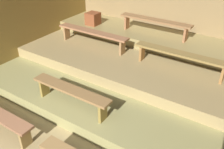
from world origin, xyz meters
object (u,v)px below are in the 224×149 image
object	(u,v)px
bench_middle_right	(180,56)
wooden_crate_upper	(93,19)
bench_lower_center	(71,92)
bench_upper_center	(155,22)
bench_middle_left	(92,34)

from	to	relation	value
bench_middle_right	wooden_crate_upper	size ratio (longest dim) A/B	5.91
bench_lower_center	bench_middle_right	distance (m)	2.28
bench_middle_right	wooden_crate_upper	world-z (taller)	wooden_crate_upper
bench_middle_right	wooden_crate_upper	bearing A→B (deg)	164.81
bench_middle_right	bench_upper_center	world-z (taller)	bench_upper_center
bench_lower_center	bench_middle_right	bearing A→B (deg)	56.71
bench_lower_center	bench_middle_left	xyz separation A→B (m)	(-0.95, 1.89, 0.24)
bench_middle_right	bench_upper_center	distance (m)	1.42
bench_lower_center	bench_upper_center	world-z (taller)	bench_upper_center
bench_lower_center	bench_upper_center	distance (m)	2.90
bench_middle_left	bench_middle_right	world-z (taller)	same
bench_lower_center	wooden_crate_upper	distance (m)	3.04
wooden_crate_upper	bench_lower_center	bearing A→B (deg)	-60.65
bench_lower_center	wooden_crate_upper	world-z (taller)	wooden_crate_upper
bench_middle_left	bench_upper_center	bearing A→B (deg)	39.26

